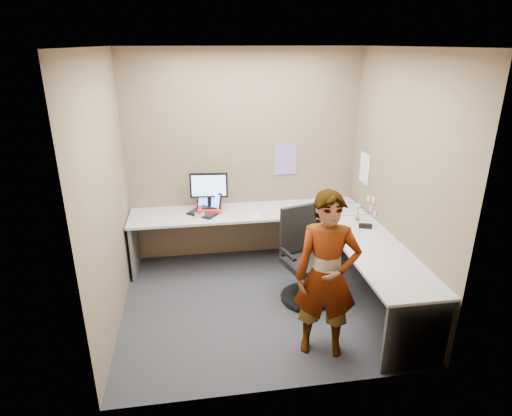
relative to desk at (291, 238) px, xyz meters
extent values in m
plane|color=#26262B|center=(-0.44, -0.39, -0.59)|extent=(3.00, 3.00, 0.00)
plane|color=brown|center=(-0.44, 0.91, 0.76)|extent=(3.00, 0.00, 3.00)
plane|color=brown|center=(1.06, -0.39, 0.76)|extent=(0.00, 2.70, 2.70)
plane|color=brown|center=(-1.94, -0.39, 0.76)|extent=(0.00, 2.70, 2.70)
plane|color=white|center=(-0.44, -0.39, 2.11)|extent=(3.00, 3.00, 0.00)
cube|color=#A4A4A4|center=(-0.44, 0.59, 0.13)|extent=(2.96, 0.65, 0.03)
cube|color=#A4A4A4|center=(0.74, -0.71, 0.13)|extent=(0.65, 1.91, 0.03)
cube|color=#59595B|center=(-1.88, 0.59, -0.24)|extent=(0.04, 0.60, 0.70)
cube|color=#59595B|center=(1.00, 0.59, -0.24)|extent=(0.04, 0.60, 0.70)
cube|color=#59595B|center=(0.74, -1.63, -0.24)|extent=(0.60, 0.04, 0.70)
cube|color=red|center=(-0.91, 0.64, 0.17)|extent=(0.32, 0.25, 0.06)
cube|color=black|center=(-0.91, 0.64, 0.21)|extent=(0.21, 0.16, 0.01)
cube|color=black|center=(-0.91, 0.66, 0.27)|extent=(0.05, 0.04, 0.12)
cube|color=black|center=(-0.91, 0.66, 0.49)|extent=(0.47, 0.08, 0.31)
cube|color=#7FA6DC|center=(-0.91, 0.64, 0.49)|extent=(0.42, 0.05, 0.26)
cube|color=black|center=(-0.99, 0.58, 0.15)|extent=(0.44, 0.42, 0.02)
cube|color=black|center=(-0.91, 0.68, 0.28)|extent=(0.33, 0.28, 0.23)
cube|color=#4A6FEC|center=(-0.91, 0.68, 0.28)|extent=(0.28, 0.23, 0.19)
cube|color=#B7B7BC|center=(-1.04, 0.49, 0.16)|extent=(0.12, 0.08, 0.04)
sphere|color=#AF200B|center=(-1.04, 0.48, 0.19)|extent=(0.04, 0.04, 0.04)
cone|color=white|center=(-0.34, 0.40, 0.17)|extent=(0.10, 0.10, 0.06)
cube|color=black|center=(0.84, -0.15, 0.17)|extent=(0.16, 0.08, 0.05)
cylinder|color=brown|center=(0.83, 0.09, 0.16)|extent=(0.05, 0.05, 0.04)
cylinder|color=#338C3F|center=(0.83, 0.09, 0.25)|extent=(0.01, 0.01, 0.14)
sphere|color=#42B5E8|center=(0.83, 0.09, 0.32)|extent=(0.07, 0.07, 0.07)
cube|color=#846BB7|center=(0.11, 0.90, 0.71)|extent=(0.30, 0.01, 0.40)
cube|color=white|center=(1.05, 0.51, 0.66)|extent=(0.01, 0.28, 0.38)
cube|color=#F2E059|center=(1.05, 0.16, 0.36)|extent=(0.01, 0.07, 0.07)
cube|color=pink|center=(1.05, 0.21, 0.23)|extent=(0.01, 0.07, 0.07)
cube|color=pink|center=(1.05, 0.09, 0.21)|extent=(0.01, 0.07, 0.07)
cube|color=#F2E059|center=(1.05, 0.31, 0.33)|extent=(0.01, 0.07, 0.07)
cylinder|color=black|center=(0.09, -0.41, -0.55)|extent=(0.56, 0.56, 0.04)
cylinder|color=black|center=(0.09, -0.41, -0.33)|extent=(0.06, 0.06, 0.40)
cube|color=black|center=(0.09, -0.41, -0.12)|extent=(0.57, 0.57, 0.07)
cube|color=black|center=(0.02, -0.20, 0.21)|extent=(0.43, 0.17, 0.55)
cube|color=black|center=(-0.15, -0.48, 0.05)|extent=(0.12, 0.30, 0.03)
cube|color=black|center=(0.33, -0.33, 0.05)|extent=(0.12, 0.30, 0.03)
imported|color=#999399|center=(0.03, -1.24, 0.20)|extent=(0.65, 0.51, 1.58)
camera|label=1|loc=(-1.11, -4.43, 2.15)|focal=30.00mm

